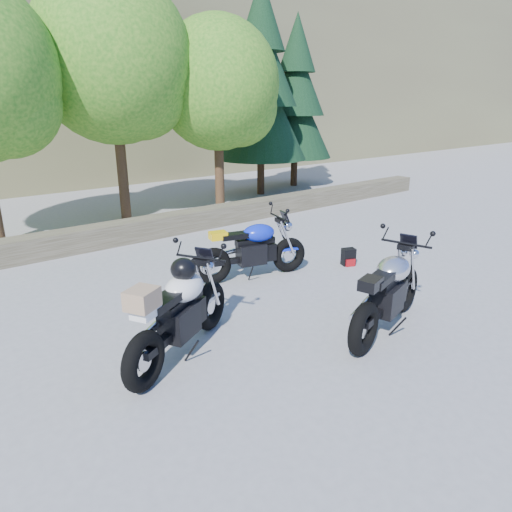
# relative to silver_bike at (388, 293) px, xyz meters

# --- Properties ---
(ground) EXTENTS (90.00, 90.00, 0.00)m
(ground) POSITION_rel_silver_bike_xyz_m (-0.96, 1.04, -0.57)
(ground) COLOR gray
(ground) RESTS_ON ground
(stone_wall) EXTENTS (22.00, 0.55, 0.50)m
(stone_wall) POSITION_rel_silver_bike_xyz_m (-0.96, 6.54, -0.32)
(stone_wall) COLOR #4B4532
(stone_wall) RESTS_ON ground
(hillside) EXTENTS (80.00, 30.00, 15.00)m
(hillside) POSITION_rel_silver_bike_xyz_m (2.04, 29.04, 6.93)
(hillside) COLOR brown
(hillside) RESTS_ON ground
(tree_decid_mid) EXTENTS (4.08, 4.08, 6.24)m
(tree_decid_mid) POSITION_rel_silver_bike_xyz_m (-0.05, 8.58, 3.47)
(tree_decid_mid) COLOR #382314
(tree_decid_mid) RESTS_ON ground
(tree_decid_right) EXTENTS (3.54, 3.54, 5.41)m
(tree_decid_right) POSITION_rel_silver_bike_xyz_m (2.75, 7.98, 2.92)
(tree_decid_right) COLOR #382314
(tree_decid_right) RESTS_ON ground
(conifer_near) EXTENTS (3.17, 3.17, 7.06)m
(conifer_near) POSITION_rel_silver_bike_xyz_m (5.24, 9.24, 3.11)
(conifer_near) COLOR #382314
(conifer_near) RESTS_ON ground
(conifer_far) EXTENTS (2.82, 2.82, 6.27)m
(conifer_far) POSITION_rel_silver_bike_xyz_m (7.44, 9.84, 2.70)
(conifer_far) COLOR #382314
(conifer_far) RESTS_ON ground
(silver_bike) EXTENTS (2.31, 0.92, 1.18)m
(silver_bike) POSITION_rel_silver_bike_xyz_m (0.00, 0.00, 0.00)
(silver_bike) COLOR black
(silver_bike) RESTS_ON ground
(white_bike) EXTENTS (2.12, 1.29, 1.29)m
(white_bike) POSITION_rel_silver_bike_xyz_m (-2.65, 1.22, 0.06)
(white_bike) COLOR black
(white_bike) RESTS_ON ground
(blue_bike) EXTENTS (2.19, 0.84, 1.12)m
(blue_bike) POSITION_rel_silver_bike_xyz_m (-0.18, 2.84, -0.03)
(blue_bike) COLOR black
(blue_bike) RESTS_ON ground
(backpack) EXTENTS (0.31, 0.29, 0.35)m
(backpack) POSITION_rel_silver_bike_xyz_m (1.75, 2.17, -0.41)
(backpack) COLOR black
(backpack) RESTS_ON ground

